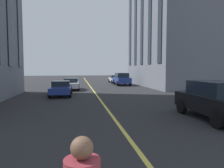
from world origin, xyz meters
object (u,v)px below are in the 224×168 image
Objects in this scene: car_blue_near at (122,79)px; car_white_oncoming at (71,84)px; car_black_mid at (215,100)px; car_blue_parked_b at (61,88)px; car_white_trailing at (115,79)px.

car_blue_near reaches higher than car_white_oncoming.
car_black_mid is at bearing 180.00° from car_blue_near.
car_black_mid is (-16.19, -7.46, 0.27)m from car_white_oncoming.
car_blue_parked_b is (-11.45, 8.20, -0.27)m from car_blue_near.
car_blue_parked_b is at bearing 144.40° from car_blue_near.
car_black_mid is 13.44m from car_blue_parked_b.
car_white_trailing is at bearing -0.00° from car_black_mid.
car_blue_near reaches higher than car_blue_parked_b.
car_blue_near is 14.09m from car_blue_parked_b.
car_blue_near is 22.10m from car_black_mid.
car_blue_near is 1.07× the size of car_blue_parked_b.
car_blue_near is at bearing 0.00° from car_black_mid.
car_white_oncoming is at bearing -7.61° from car_blue_parked_b.
car_black_mid reaches higher than car_white_trailing.
car_white_trailing and car_white_oncoming have the same top height.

